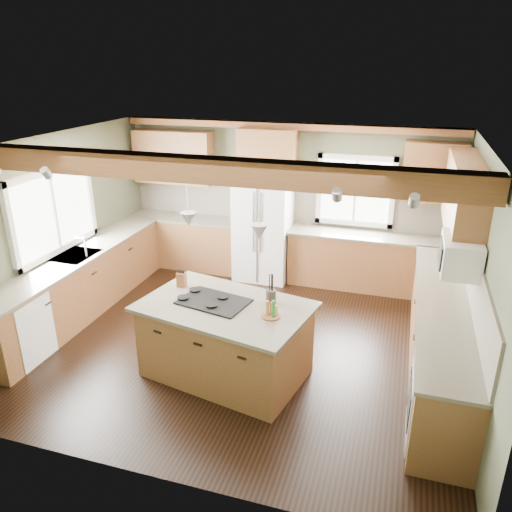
% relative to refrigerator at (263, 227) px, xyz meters
% --- Properties ---
extents(floor, '(5.60, 5.60, 0.00)m').
position_rel_refrigerator_xyz_m(floor, '(0.30, -2.12, -0.90)').
color(floor, black).
rests_on(floor, ground).
extents(ceiling, '(5.60, 5.60, 0.00)m').
position_rel_refrigerator_xyz_m(ceiling, '(0.30, -2.12, 1.70)').
color(ceiling, silver).
rests_on(ceiling, wall_back).
extents(wall_back, '(5.60, 0.00, 5.60)m').
position_rel_refrigerator_xyz_m(wall_back, '(0.30, 0.38, 0.40)').
color(wall_back, '#4B5039').
rests_on(wall_back, ground).
extents(wall_left, '(0.00, 5.00, 5.00)m').
position_rel_refrigerator_xyz_m(wall_left, '(-2.50, -2.12, 0.40)').
color(wall_left, '#4B5039').
rests_on(wall_left, ground).
extents(wall_right, '(0.00, 5.00, 5.00)m').
position_rel_refrigerator_xyz_m(wall_right, '(3.10, -2.12, 0.40)').
color(wall_right, '#4B5039').
rests_on(wall_right, ground).
extents(ceiling_beam, '(5.55, 0.26, 0.26)m').
position_rel_refrigerator_xyz_m(ceiling_beam, '(0.30, -2.91, 1.57)').
color(ceiling_beam, brown).
rests_on(ceiling_beam, ceiling).
extents(soffit_trim, '(5.55, 0.20, 0.10)m').
position_rel_refrigerator_xyz_m(soffit_trim, '(0.30, 0.28, 1.64)').
color(soffit_trim, brown).
rests_on(soffit_trim, ceiling).
extents(backsplash_back, '(5.58, 0.03, 0.58)m').
position_rel_refrigerator_xyz_m(backsplash_back, '(0.30, 0.36, 0.31)').
color(backsplash_back, brown).
rests_on(backsplash_back, wall_back).
extents(backsplash_right, '(0.03, 3.70, 0.58)m').
position_rel_refrigerator_xyz_m(backsplash_right, '(3.08, -2.07, 0.31)').
color(backsplash_right, brown).
rests_on(backsplash_right, wall_right).
extents(base_cab_back_left, '(2.02, 0.60, 0.88)m').
position_rel_refrigerator_xyz_m(base_cab_back_left, '(-1.49, 0.08, -0.46)').
color(base_cab_back_left, brown).
rests_on(base_cab_back_left, floor).
extents(counter_back_left, '(2.06, 0.64, 0.04)m').
position_rel_refrigerator_xyz_m(counter_back_left, '(-1.49, 0.08, 0.00)').
color(counter_back_left, '#4A4336').
rests_on(counter_back_left, base_cab_back_left).
extents(base_cab_back_right, '(2.62, 0.60, 0.88)m').
position_rel_refrigerator_xyz_m(base_cab_back_right, '(1.79, 0.08, -0.46)').
color(base_cab_back_right, brown).
rests_on(base_cab_back_right, floor).
extents(counter_back_right, '(2.66, 0.64, 0.04)m').
position_rel_refrigerator_xyz_m(counter_back_right, '(1.79, 0.08, 0.00)').
color(counter_back_right, '#4A4336').
rests_on(counter_back_right, base_cab_back_right).
extents(base_cab_left, '(0.60, 3.70, 0.88)m').
position_rel_refrigerator_xyz_m(base_cab_left, '(-2.20, -2.07, -0.46)').
color(base_cab_left, brown).
rests_on(base_cab_left, floor).
extents(counter_left, '(0.64, 3.74, 0.04)m').
position_rel_refrigerator_xyz_m(counter_left, '(-2.20, -2.07, 0.00)').
color(counter_left, '#4A4336').
rests_on(counter_left, base_cab_left).
extents(base_cab_right, '(0.60, 3.70, 0.88)m').
position_rel_refrigerator_xyz_m(base_cab_right, '(2.80, -2.07, -0.46)').
color(base_cab_right, brown).
rests_on(base_cab_right, floor).
extents(counter_right, '(0.64, 3.74, 0.04)m').
position_rel_refrigerator_xyz_m(counter_right, '(2.80, -2.07, 0.00)').
color(counter_right, '#4A4336').
rests_on(counter_right, base_cab_right).
extents(upper_cab_back_left, '(1.40, 0.35, 0.90)m').
position_rel_refrigerator_xyz_m(upper_cab_back_left, '(-1.69, 0.21, 1.05)').
color(upper_cab_back_left, brown).
rests_on(upper_cab_back_left, wall_back).
extents(upper_cab_over_fridge, '(0.96, 0.35, 0.70)m').
position_rel_refrigerator_xyz_m(upper_cab_over_fridge, '(-0.00, 0.21, 1.25)').
color(upper_cab_over_fridge, brown).
rests_on(upper_cab_over_fridge, wall_back).
extents(upper_cab_right, '(0.35, 2.20, 0.90)m').
position_rel_refrigerator_xyz_m(upper_cab_right, '(2.92, -1.22, 1.05)').
color(upper_cab_right, brown).
rests_on(upper_cab_right, wall_right).
extents(upper_cab_back_corner, '(0.90, 0.35, 0.90)m').
position_rel_refrigerator_xyz_m(upper_cab_back_corner, '(2.60, 0.21, 1.05)').
color(upper_cab_back_corner, brown).
rests_on(upper_cab_back_corner, wall_back).
extents(window_left, '(0.04, 1.60, 1.05)m').
position_rel_refrigerator_xyz_m(window_left, '(-2.48, -2.07, 0.65)').
color(window_left, white).
rests_on(window_left, wall_left).
extents(window_back, '(1.10, 0.04, 1.00)m').
position_rel_refrigerator_xyz_m(window_back, '(1.45, 0.36, 0.65)').
color(window_back, white).
rests_on(window_back, wall_back).
extents(sink, '(0.50, 0.65, 0.03)m').
position_rel_refrigerator_xyz_m(sink, '(-2.20, -2.07, 0.01)').
color(sink, '#262628').
rests_on(sink, counter_left).
extents(faucet, '(0.02, 0.02, 0.28)m').
position_rel_refrigerator_xyz_m(faucet, '(-2.02, -2.07, 0.15)').
color(faucet, '#B2B2B7').
rests_on(faucet, sink).
extents(dishwasher, '(0.60, 0.60, 0.84)m').
position_rel_refrigerator_xyz_m(dishwasher, '(-2.19, -3.37, -0.47)').
color(dishwasher, white).
rests_on(dishwasher, floor).
extents(oven, '(0.60, 0.72, 0.84)m').
position_rel_refrigerator_xyz_m(oven, '(2.79, -3.37, -0.47)').
color(oven, white).
rests_on(oven, floor).
extents(microwave, '(0.40, 0.70, 0.38)m').
position_rel_refrigerator_xyz_m(microwave, '(2.88, -2.17, 0.65)').
color(microwave, white).
rests_on(microwave, wall_right).
extents(pendant_left, '(0.18, 0.18, 0.16)m').
position_rel_refrigerator_xyz_m(pendant_left, '(-0.05, -2.82, 0.98)').
color(pendant_left, '#B2B2B7').
rests_on(pendant_left, ceiling).
extents(pendant_right, '(0.18, 0.18, 0.16)m').
position_rel_refrigerator_xyz_m(pendant_right, '(0.83, -3.00, 0.98)').
color(pendant_right, '#B2B2B7').
rests_on(pendant_right, ceiling).
extents(refrigerator, '(0.90, 0.74, 1.80)m').
position_rel_refrigerator_xyz_m(refrigerator, '(0.00, 0.00, 0.00)').
color(refrigerator, white).
rests_on(refrigerator, floor).
extents(island, '(1.97, 1.43, 0.88)m').
position_rel_refrigerator_xyz_m(island, '(0.39, -2.91, -0.46)').
color(island, brown).
rests_on(island, floor).
extents(island_top, '(2.11, 1.57, 0.04)m').
position_rel_refrigerator_xyz_m(island_top, '(0.39, -2.91, 0.00)').
color(island_top, '#4A4336').
rests_on(island_top, island).
extents(cooktop, '(0.86, 0.66, 0.02)m').
position_rel_refrigerator_xyz_m(cooktop, '(0.24, -2.88, 0.03)').
color(cooktop, black).
rests_on(cooktop, island_top).
extents(knife_block, '(0.11, 0.09, 0.18)m').
position_rel_refrigerator_xyz_m(knife_block, '(-0.29, -2.59, 0.11)').
color(knife_block, '#5B2E1B').
rests_on(knife_block, island_top).
extents(utensil_crock, '(0.16, 0.16, 0.16)m').
position_rel_refrigerator_xyz_m(utensil_crock, '(0.88, -2.69, 0.10)').
color(utensil_crock, '#433C36').
rests_on(utensil_crock, island_top).
extents(bottle_tray, '(0.29, 0.29, 0.19)m').
position_rel_refrigerator_xyz_m(bottle_tray, '(0.96, -3.02, 0.12)').
color(bottle_tray, brown).
rests_on(bottle_tray, island_top).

